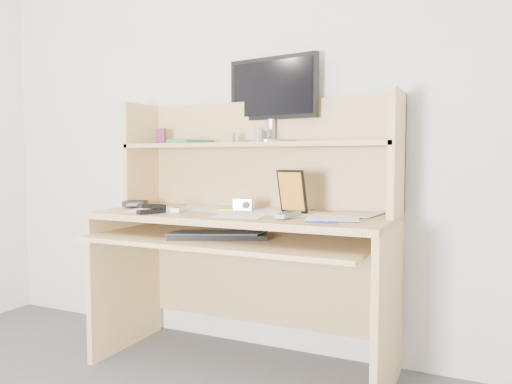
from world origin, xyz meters
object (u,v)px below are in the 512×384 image
at_px(keyboard, 218,235).
at_px(desk, 249,222).
at_px(game_case, 292,191).
at_px(monitor, 272,97).
at_px(tv_remote, 288,215).

bearing_deg(keyboard, desk, 57.20).
height_order(keyboard, game_case, game_case).
height_order(keyboard, monitor, monitor).
bearing_deg(game_case, tv_remote, -60.61).
relative_size(desk, tv_remote, 8.13).
height_order(keyboard, tv_remote, tv_remote).
height_order(tv_remote, game_case, game_case).
height_order(game_case, monitor, monitor).
bearing_deg(keyboard, monitor, 54.74).
xyz_separation_m(keyboard, tv_remote, (0.31, 0.05, 0.10)).
height_order(desk, game_case, desk).
distance_m(desk, keyboard, 0.25).
bearing_deg(tv_remote, monitor, 125.47).
bearing_deg(monitor, game_case, -40.73).
relative_size(desk, monitor, 2.78).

